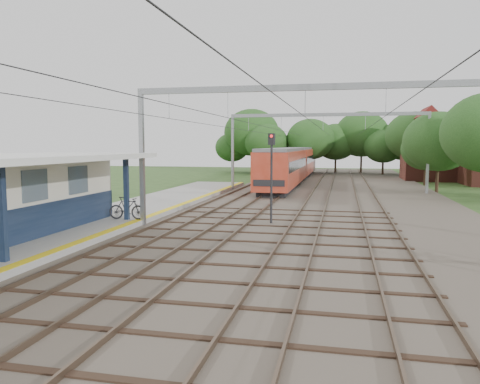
# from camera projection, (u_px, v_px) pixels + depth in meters

# --- Properties ---
(ground) EXTENTS (160.00, 160.00, 0.00)m
(ground) POSITION_uv_depth(u_px,v_px,m) (56.00, 379.00, 8.41)
(ground) COLOR #2D4C1E
(ground) RESTS_ON ground
(ballast_bed) EXTENTS (18.00, 90.00, 0.10)m
(ballast_bed) POSITION_uv_depth(u_px,v_px,m) (329.00, 198.00, 36.70)
(ballast_bed) COLOR #473D33
(ballast_bed) RESTS_ON ground
(platform) EXTENTS (5.00, 52.00, 0.35)m
(platform) POSITION_uv_depth(u_px,v_px,m) (89.00, 225.00, 23.60)
(platform) COLOR gray
(platform) RESTS_ON ground
(yellow_stripe) EXTENTS (0.45, 52.00, 0.01)m
(yellow_stripe) POSITION_uv_depth(u_px,v_px,m) (130.00, 223.00, 23.10)
(yellow_stripe) COLOR yellow
(yellow_stripe) RESTS_ON platform
(rail_tracks) EXTENTS (11.80, 88.00, 0.15)m
(rail_tracks) POSITION_uv_depth(u_px,v_px,m) (298.00, 196.00, 37.22)
(rail_tracks) COLOR brown
(rail_tracks) RESTS_ON ballast_bed
(catenary_system) EXTENTS (17.22, 88.00, 7.00)m
(catenary_system) POSITION_uv_depth(u_px,v_px,m) (320.00, 125.00, 31.70)
(catenary_system) COLOR gray
(catenary_system) RESTS_ON ground
(tree_band) EXTENTS (31.72, 30.88, 8.82)m
(tree_band) POSITION_uv_depth(u_px,v_px,m) (335.00, 140.00, 62.60)
(tree_band) COLOR #382619
(tree_band) RESTS_ON ground
(house_far) EXTENTS (8.00, 6.12, 8.66)m
(house_far) POSITION_uv_depth(u_px,v_px,m) (439.00, 153.00, 55.19)
(house_far) COLOR brown
(house_far) RESTS_ON ground
(bicycle) EXTENTS (1.99, 0.68, 1.18)m
(bicycle) POSITION_uv_depth(u_px,v_px,m) (127.00, 208.00, 24.15)
(bicycle) COLOR black
(bicycle) RESTS_ON platform
(train) EXTENTS (2.90, 36.04, 3.80)m
(train) POSITION_uv_depth(u_px,v_px,m) (294.00, 163.00, 53.02)
(train) COLOR black
(train) RESTS_ON ballast_bed
(signal_post) EXTENTS (0.37, 0.31, 4.79)m
(signal_post) POSITION_uv_depth(u_px,v_px,m) (271.00, 166.00, 24.26)
(signal_post) COLOR black
(signal_post) RESTS_ON ground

